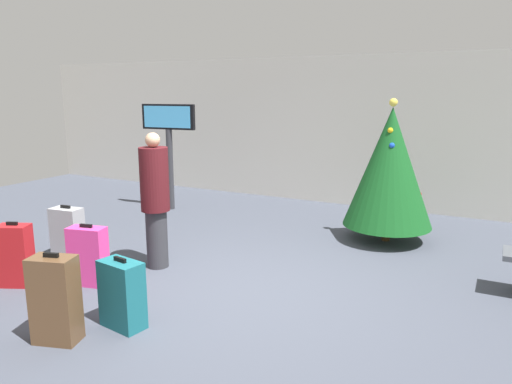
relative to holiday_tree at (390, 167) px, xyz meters
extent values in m
plane|color=#424754|center=(-1.01, -2.69, -1.11)|extent=(16.00, 16.00, 0.00)
cube|color=beige|center=(-1.01, 2.09, 0.33)|extent=(16.00, 0.20, 2.89)
cylinder|color=#4C3319|center=(0.00, 0.00, -0.99)|extent=(0.12, 0.12, 0.24)
cone|color=#14511E|center=(0.00, 0.00, 0.00)|extent=(1.30, 1.30, 1.75)
sphere|color=#F2D84C|center=(0.00, 0.00, 0.94)|extent=(0.12, 0.12, 0.12)
sphere|color=yellow|center=(0.00, -0.12, 0.55)|extent=(0.08, 0.08, 0.08)
sphere|color=blue|center=(0.05, -0.18, 0.34)|extent=(0.08, 0.08, 0.08)
sphere|color=red|center=(0.41, 0.19, -0.40)|extent=(0.08, 0.08, 0.08)
cylinder|color=#333338|center=(-4.09, 0.11, -0.36)|extent=(0.12, 0.12, 1.52)
cube|color=black|center=(-4.09, 0.11, 0.63)|extent=(1.09, 0.18, 0.46)
cube|color=#4CB2F2|center=(-4.09, 0.06, 0.63)|extent=(0.97, 0.10, 0.39)
cylinder|color=#333338|center=(-2.35, -2.46, -0.74)|extent=(0.27, 0.27, 0.74)
cylinder|color=#4C1419|center=(-2.35, -2.46, 0.02)|extent=(0.46, 0.46, 0.79)
sphere|color=tan|center=(-2.35, -2.46, 0.51)|extent=(0.18, 0.18, 0.18)
cube|color=brown|center=(-1.94, -4.36, -0.72)|extent=(0.44, 0.35, 0.79)
cube|color=black|center=(-1.94, -4.36, -0.30)|extent=(0.14, 0.07, 0.04)
cube|color=#19606B|center=(-1.61, -3.89, -0.79)|extent=(0.46, 0.30, 0.65)
cube|color=black|center=(-1.61, -3.89, -0.44)|extent=(0.15, 0.05, 0.04)
cube|color=#B2191E|center=(-3.40, -3.69, -0.75)|extent=(0.42, 0.35, 0.72)
cube|color=black|center=(-3.40, -3.69, -0.37)|extent=(0.13, 0.08, 0.04)
cube|color=#9EA0A5|center=(-3.62, -2.75, -0.77)|extent=(0.44, 0.28, 0.69)
cube|color=black|center=(-3.62, -2.75, -0.41)|extent=(0.15, 0.05, 0.04)
cube|color=#E5388C|center=(-2.68, -3.29, -0.77)|extent=(0.47, 0.30, 0.69)
cube|color=black|center=(-2.68, -3.29, -0.41)|extent=(0.15, 0.06, 0.04)
camera|label=1|loc=(1.45, -7.04, 1.09)|focal=33.53mm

